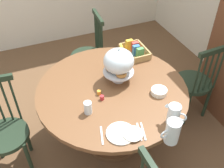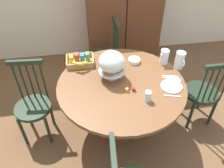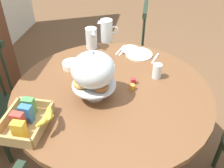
{
  "view_description": "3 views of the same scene",
  "coord_description": "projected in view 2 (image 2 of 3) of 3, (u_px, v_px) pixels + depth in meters",
  "views": [
    {
      "loc": [
        1.47,
        -0.68,
        2.28
      ],
      "look_at": [
        -0.14,
        -0.01,
        0.79
      ],
      "focal_mm": 41.94,
      "sensor_mm": 36.0,
      "label": 1
    },
    {
      "loc": [
        -0.51,
        -1.75,
        2.26
      ],
      "look_at": [
        -0.24,
        -0.01,
        0.74
      ],
      "focal_mm": 35.84,
      "sensor_mm": 36.0,
      "label": 2
    },
    {
      "loc": [
        -1.44,
        -0.25,
        1.8
      ],
      "look_at": [
        -0.14,
        -0.01,
        0.79
      ],
      "focal_mm": 40.33,
      "sensor_mm": 36.0,
      "label": 3
    }
  ],
  "objects": [
    {
      "name": "table_knife",
      "position": [
        170.0,
        78.0,
        2.39
      ],
      "size": [
        0.17,
        0.06,
        0.01
      ],
      "primitive_type": "cube",
      "rotation": [
        0.0,
        0.0,
        6.02
      ],
      "color": "silver",
      "rests_on": "dining_table"
    },
    {
      "name": "china_plate_small",
      "position": [
        173.0,
        80.0,
        2.34
      ],
      "size": [
        0.15,
        0.15,
        0.01
      ],
      "primitive_type": "cylinder",
      "color": "white",
      "rests_on": "china_plate_large"
    },
    {
      "name": "orange_juice_pitcher",
      "position": [
        164.0,
        57.0,
        2.55
      ],
      "size": [
        0.16,
        0.13,
        0.18
      ],
      "color": "silver",
      "rests_on": "dining_table"
    },
    {
      "name": "soup_spoon",
      "position": [
        173.0,
        96.0,
        2.18
      ],
      "size": [
        0.17,
        0.06,
        0.01
      ],
      "primitive_type": "cube",
      "rotation": [
        0.0,
        0.0,
        6.02
      ],
      "color": "silver",
      "rests_on": "dining_table"
    },
    {
      "name": "windsor_chair_near_window",
      "position": [
        33.0,
        106.0,
        2.48
      ],
      "size": [
        0.4,
        0.4,
        0.97
      ],
      "color": "#1E2D1E",
      "rests_on": "ground_plane"
    },
    {
      "name": "ground_plane",
      "position": [
        130.0,
        125.0,
        2.85
      ],
      "size": [
        10.0,
        10.0,
        0.0
      ],
      "primitive_type": "plane",
      "color": "brown"
    },
    {
      "name": "dining_table",
      "position": [
        121.0,
        96.0,
        2.46
      ],
      "size": [
        1.35,
        1.35,
        0.74
      ],
      "color": "brown",
      "rests_on": "ground_plane"
    },
    {
      "name": "jam_jar_strawberry",
      "position": [
        134.0,
        89.0,
        2.24
      ],
      "size": [
        0.04,
        0.04,
        0.04
      ],
      "primitive_type": "cylinder",
      "color": "#B7282D",
      "rests_on": "dining_table"
    },
    {
      "name": "jam_jar_apricot",
      "position": [
        127.0,
        90.0,
        2.23
      ],
      "size": [
        0.04,
        0.04,
        0.04
      ],
      "primitive_type": "cylinder",
      "color": "orange",
      "rests_on": "dining_table"
    },
    {
      "name": "windsor_chair_far_side",
      "position": [
        106.0,
        55.0,
        3.25
      ],
      "size": [
        0.4,
        0.4,
        0.97
      ],
      "color": "#1E2D1E",
      "rests_on": "ground_plane"
    },
    {
      "name": "china_plate_large",
      "position": [
        171.0,
        86.0,
        2.29
      ],
      "size": [
        0.22,
        0.22,
        0.01
      ],
      "primitive_type": "cylinder",
      "color": "white",
      "rests_on": "dining_table"
    },
    {
      "name": "pastry_stand_with_dome",
      "position": [
        112.0,
        63.0,
        2.27
      ],
      "size": [
        0.28,
        0.28,
        0.34
      ],
      "color": "silver",
      "rests_on": "dining_table"
    },
    {
      "name": "cereal_bowl",
      "position": [
        134.0,
        60.0,
        2.61
      ],
      "size": [
        0.14,
        0.14,
        0.04
      ],
      "primitive_type": "cylinder",
      "color": "white",
      "rests_on": "dining_table"
    },
    {
      "name": "cereal_basket",
      "position": [
        80.0,
        61.0,
        2.56
      ],
      "size": [
        0.32,
        0.3,
        0.12
      ],
      "color": "tan",
      "rests_on": "dining_table"
    },
    {
      "name": "dinner_fork",
      "position": [
        170.0,
        76.0,
        2.42
      ],
      "size": [
        0.17,
        0.06,
        0.01
      ],
      "primitive_type": "cube",
      "rotation": [
        0.0,
        0.0,
        6.02
      ],
      "color": "silver",
      "rests_on": "dining_table"
    },
    {
      "name": "milk_pitcher",
      "position": [
        180.0,
        61.0,
        2.48
      ],
      "size": [
        0.1,
        0.19,
        0.2
      ],
      "color": "silver",
      "rests_on": "dining_table"
    },
    {
      "name": "wooden_armoire",
      "position": [
        123.0,
        4.0,
        3.34
      ],
      "size": [
        1.18,
        0.6,
        1.96
      ],
      "color": "brown",
      "rests_on": "ground_plane"
    },
    {
      "name": "windsor_chair_facing_door",
      "position": [
        202.0,
        93.0,
        2.63
      ],
      "size": [
        0.4,
        0.4,
        0.97
      ],
      "color": "#1E2D1E",
      "rests_on": "ground_plane"
    },
    {
      "name": "drinking_glass",
      "position": [
        148.0,
        96.0,
        2.11
      ],
      "size": [
        0.06,
        0.06,
        0.11
      ],
      "primitive_type": "cylinder",
      "color": "silver",
      "rests_on": "dining_table"
    }
  ]
}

